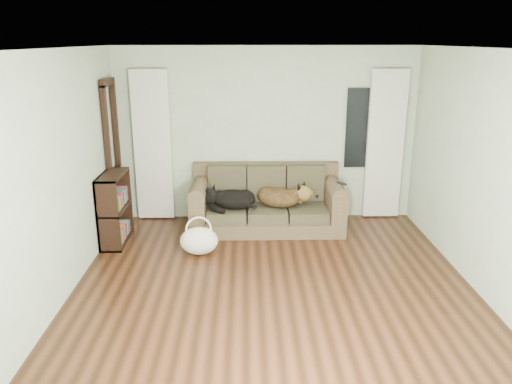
{
  "coord_description": "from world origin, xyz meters",
  "views": [
    {
      "loc": [
        -0.3,
        -4.94,
        2.69
      ],
      "look_at": [
        -0.17,
        1.6,
        0.67
      ],
      "focal_mm": 35.0,
      "sensor_mm": 36.0,
      "label": 1
    }
  ],
  "objects_px": {
    "dog_shepherd": "(281,197)",
    "tote_bag": "(199,242)",
    "sofa": "(267,199)",
    "bookshelf": "(115,207)",
    "dog_black_lab": "(231,200)"
  },
  "relations": [
    {
      "from": "dog_black_lab",
      "to": "dog_shepherd",
      "type": "height_order",
      "value": "dog_shepherd"
    },
    {
      "from": "dog_shepherd",
      "to": "tote_bag",
      "type": "height_order",
      "value": "dog_shepherd"
    },
    {
      "from": "sofa",
      "to": "tote_bag",
      "type": "bearing_deg",
      "value": -135.27
    },
    {
      "from": "dog_black_lab",
      "to": "tote_bag",
      "type": "xyz_separation_m",
      "value": [
        -0.4,
        -0.8,
        -0.32
      ]
    },
    {
      "from": "sofa",
      "to": "dog_black_lab",
      "type": "distance_m",
      "value": 0.53
    },
    {
      "from": "dog_black_lab",
      "to": "dog_shepherd",
      "type": "xyz_separation_m",
      "value": [
        0.73,
        0.08,
        0.01
      ]
    },
    {
      "from": "sofa",
      "to": "tote_bag",
      "type": "xyz_separation_m",
      "value": [
        -0.92,
        -0.91,
        -0.29
      ]
    },
    {
      "from": "dog_black_lab",
      "to": "tote_bag",
      "type": "height_order",
      "value": "dog_black_lab"
    },
    {
      "from": "sofa",
      "to": "dog_black_lab",
      "type": "bearing_deg",
      "value": -168.46
    },
    {
      "from": "sofa",
      "to": "tote_bag",
      "type": "relative_size",
      "value": 4.43
    },
    {
      "from": "sofa",
      "to": "bookshelf",
      "type": "relative_size",
      "value": 2.26
    },
    {
      "from": "tote_bag",
      "to": "bookshelf",
      "type": "relative_size",
      "value": 0.51
    },
    {
      "from": "dog_shepherd",
      "to": "bookshelf",
      "type": "xyz_separation_m",
      "value": [
        -2.3,
        -0.45,
        0.01
      ]
    },
    {
      "from": "bookshelf",
      "to": "dog_black_lab",
      "type": "bearing_deg",
      "value": 6.18
    },
    {
      "from": "sofa",
      "to": "tote_bag",
      "type": "height_order",
      "value": "sofa"
    }
  ]
}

